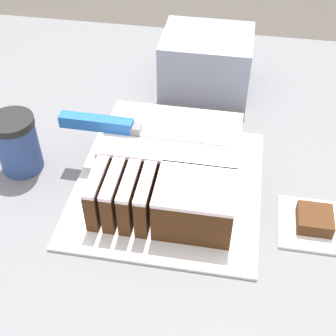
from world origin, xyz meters
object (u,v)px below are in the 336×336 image
(knife, at_px, (109,125))
(coffee_cup, at_px, (17,144))
(brownie, at_px, (315,219))
(storage_box, at_px, (206,62))
(cake, at_px, (171,166))
(cake_board, at_px, (168,186))

(knife, relative_size, coffee_cup, 2.63)
(brownie, height_order, storage_box, storage_box)
(storage_box, bearing_deg, cake, -94.13)
(cake, height_order, storage_box, storage_box)
(coffee_cup, bearing_deg, brownie, -6.07)
(brownie, bearing_deg, coffee_cup, 173.93)
(coffee_cup, relative_size, brownie, 1.97)
(cake_board, height_order, brownie, brownie)
(cake_board, bearing_deg, cake, 48.05)
(coffee_cup, bearing_deg, cake, -0.65)
(cake_board, xyz_separation_m, coffee_cup, (-0.27, 0.01, 0.05))
(brownie, bearing_deg, knife, 166.72)
(knife, xyz_separation_m, storage_box, (0.14, 0.30, -0.03))
(cake_board, relative_size, coffee_cup, 3.07)
(knife, relative_size, brownie, 5.19)
(cake_board, relative_size, cake, 1.36)
(cake_board, bearing_deg, coffee_cup, 178.39)
(storage_box, bearing_deg, brownie, -59.90)
(cake, bearing_deg, brownie, -12.11)
(coffee_cup, bearing_deg, storage_box, 47.12)
(cake_board, relative_size, storage_box, 1.77)
(brownie, distance_m, storage_box, 0.44)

